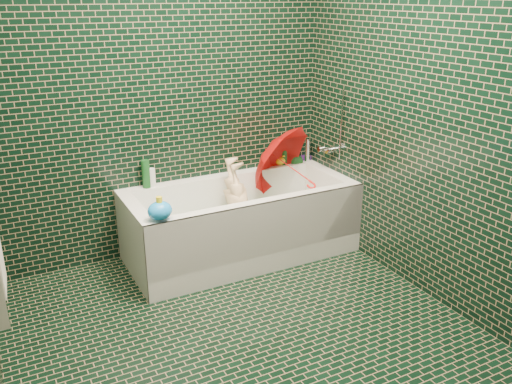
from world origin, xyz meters
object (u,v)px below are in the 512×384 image
child (241,214)px  rubber_duck (281,160)px  bath_toy (160,210)px  umbrella (291,167)px  bathtub (242,229)px

child → rubber_duck: size_ratio=7.33×
child → bath_toy: size_ratio=4.86×
child → umbrella: size_ratio=1.44×
bathtub → child: 0.12m
bath_toy → rubber_duck: bearing=37.0°
child → umbrella: 0.54m
umbrella → rubber_duck: (0.06, 0.27, -0.02)m
bath_toy → bathtub: bearing=32.4°
rubber_duck → bath_toy: bath_toy is taller
rubber_duck → umbrella: bearing=-108.0°
bathtub → bath_toy: bearing=-157.1°
rubber_duck → child: bearing=-155.4°
rubber_duck → bath_toy: 1.42m
child → rubber_duck: 0.65m
bathtub → umbrella: umbrella is taller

